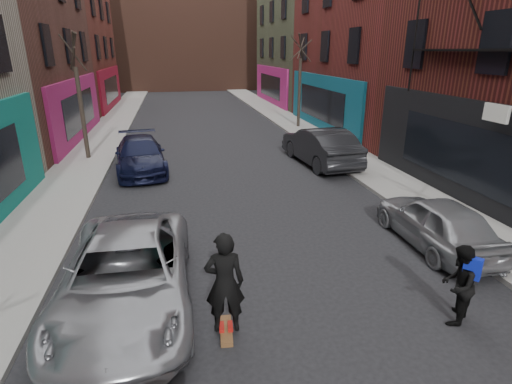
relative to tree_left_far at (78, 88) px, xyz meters
name	(u,v)px	position (x,y,z in m)	size (l,w,h in m)	color
sidewalk_left	(117,119)	(-0.05, 12.00, -3.31)	(2.50, 84.00, 0.13)	gray
sidewalk_right	(277,114)	(12.45, 12.00, -3.31)	(2.50, 84.00, 0.13)	gray
building_far	(183,34)	(6.20, 38.00, 3.62)	(40.00, 10.00, 14.00)	#47281E
tree_left_far	(78,88)	(0.00, 0.00, 0.00)	(2.00, 2.00, 6.50)	black
tree_right_far	(300,74)	(12.40, 6.00, 0.15)	(2.00, 2.00, 6.80)	black
parked_left_far	(127,275)	(3.00, -12.53, -2.63)	(2.50, 5.43, 1.51)	gray
parked_left_end	(140,155)	(2.62, -2.41, -2.66)	(2.01, 4.95, 1.44)	black
parked_right_far	(437,222)	(10.80, -11.34, -2.68)	(1.64, 4.09, 1.39)	gray
parked_right_end	(320,146)	(10.64, -2.92, -2.52)	(1.81, 5.19, 1.71)	black
skateboard	(226,331)	(4.83, -13.73, -3.33)	(0.22, 0.80, 0.10)	brown
skateboarder	(225,283)	(4.83, -13.73, -2.30)	(0.72, 0.47, 1.96)	black
pedestrian	(458,285)	(9.20, -14.27, -2.56)	(0.99, 0.97, 1.61)	black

